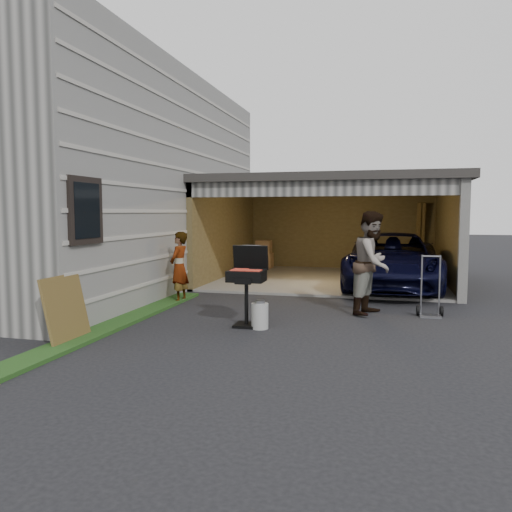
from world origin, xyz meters
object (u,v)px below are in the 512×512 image
at_px(man, 373,263).
at_px(bbq_grill, 247,279).
at_px(woman, 179,267).
at_px(propane_tank, 260,316).
at_px(plywood_panel, 66,309).
at_px(hand_truck, 430,305).
at_px(minivan, 393,262).

distance_m(man, bbq_grill, 2.64).
xyz_separation_m(woman, man, (4.13, -0.24, 0.22)).
bearing_deg(bbq_grill, propane_tank, -25.25).
bearing_deg(plywood_panel, hand_truck, 31.51).
height_order(woman, propane_tank, woman).
xyz_separation_m(man, propane_tank, (-1.81, -1.75, -0.78)).
relative_size(woman, bbq_grill, 1.12).
height_order(minivan, woman, woman).
relative_size(bbq_grill, hand_truck, 1.19).
bearing_deg(man, hand_truck, -68.74).
bearing_deg(bbq_grill, man, 38.15).
xyz_separation_m(propane_tank, hand_truck, (2.89, 1.77, 0.01)).
distance_m(woman, propane_tank, 3.11).
xyz_separation_m(minivan, propane_tank, (-2.23, -5.09, -0.47)).
distance_m(woman, man, 4.15).
distance_m(minivan, plywood_panel, 8.28).
height_order(plywood_panel, hand_truck, hand_truck).
xyz_separation_m(woman, plywood_panel, (-0.30, -3.60, -0.27)).
distance_m(man, hand_truck, 1.33).
height_order(propane_tank, plywood_panel, plywood_panel).
bearing_deg(plywood_panel, propane_tank, 31.57).
bearing_deg(hand_truck, propane_tank, -150.81).
distance_m(plywood_panel, hand_truck, 6.47).
relative_size(minivan, plywood_panel, 4.82).
xyz_separation_m(man, bbq_grill, (-2.07, -1.63, -0.17)).
relative_size(woman, hand_truck, 1.33).
bearing_deg(plywood_panel, minivan, 54.07).
bearing_deg(plywood_panel, man, 37.16).
relative_size(man, hand_truck, 1.70).
relative_size(woman, plywood_panel, 1.50).
xyz_separation_m(bbq_grill, propane_tank, (0.26, -0.12, -0.61)).
relative_size(man, propane_tank, 4.58).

